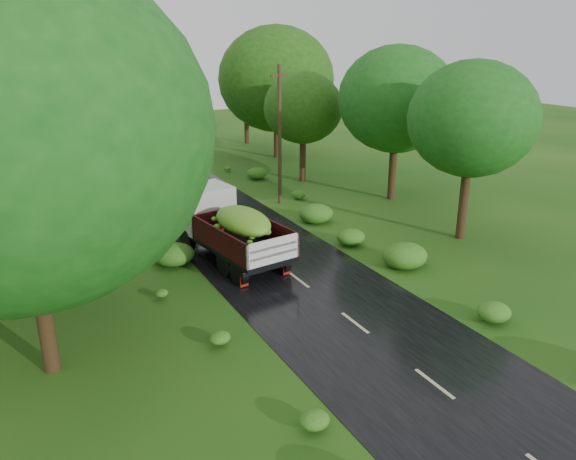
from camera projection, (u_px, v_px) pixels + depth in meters
ground at (434, 384)px, 15.93m from camera, size 120.00×120.00×0.00m
road at (339, 311)px, 20.11m from camera, size 6.50×80.00×0.02m
road_lines at (325, 300)px, 20.94m from camera, size 0.12×69.60×0.00m
truck_near at (226, 224)px, 24.37m from camera, size 3.28×7.00×2.83m
truck_far at (185, 183)px, 31.39m from camera, size 2.32×6.30×2.63m
utility_pole at (280, 134)px, 31.57m from camera, size 1.32×0.59×7.84m
trees_right at (323, 93)px, 37.06m from camera, size 6.07×30.92×8.00m
shrubs at (240, 229)px, 27.51m from camera, size 11.90×44.00×0.70m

